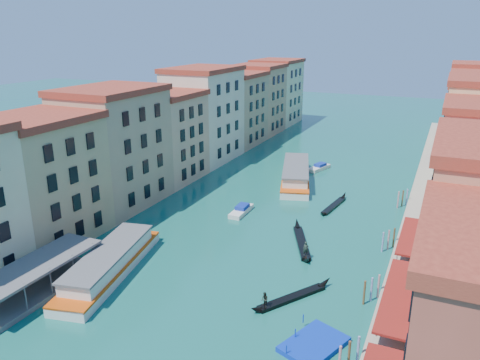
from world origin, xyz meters
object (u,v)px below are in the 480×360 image
at_px(vaporetto_stop, 36,282).
at_px(vaporetto_near, 110,263).
at_px(vaporetto_far, 296,174).
at_px(gondola_fore, 302,241).
at_px(blue_dock, 314,344).
at_px(gondola_right, 290,297).

xyz_separation_m(vaporetto_stop, vaporetto_near, (4.60, 7.17, -0.06)).
bearing_deg(vaporetto_far, vaporetto_near, -118.70).
xyz_separation_m(vaporetto_near, gondola_fore, (19.24, 17.52, -0.92)).
bearing_deg(vaporetto_far, vaporetto_stop, -121.88).
distance_m(vaporetto_far, blue_dock, 51.32).
bearing_deg(gondola_fore, vaporetto_stop, -157.93).
xyz_separation_m(vaporetto_far, gondola_fore, (9.63, -27.34, -1.06)).
relative_size(vaporetto_far, blue_dock, 3.12).
xyz_separation_m(vaporetto_far, gondola_right, (12.68, -41.54, -1.07)).
height_order(vaporetto_stop, gondola_fore, vaporetto_stop).
relative_size(vaporetto_stop, vaporetto_far, 0.71).
distance_m(vaporetto_stop, gondola_right, 28.88).
bearing_deg(gondola_fore, blue_dock, -93.86).
height_order(vaporetto_stop, vaporetto_far, vaporetto_stop).
bearing_deg(vaporetto_stop, vaporetto_far, 74.73).
xyz_separation_m(vaporetto_near, blue_dock, (26.90, -3.44, -1.11)).
bearing_deg(gondola_right, blue_dock, -22.68).
xyz_separation_m(vaporetto_stop, gondola_fore, (23.84, 24.69, -0.99)).
bearing_deg(vaporetto_stop, gondola_fore, 46.01).
distance_m(vaporetto_near, vaporetto_far, 45.88).
relative_size(vaporetto_far, gondola_right, 2.23).
relative_size(vaporetto_near, vaporetto_far, 0.91).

